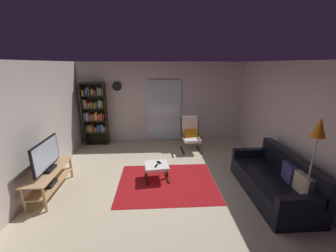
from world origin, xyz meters
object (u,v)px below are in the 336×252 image
(wall_clock, at_px, (117,86))
(leather_sofa, at_px, (275,181))
(lounge_armchair, at_px, (190,133))
(ottoman, at_px, (157,167))
(bookshelf_near_tv, at_px, (95,112))
(floor_lamp_by_sofa, at_px, (317,138))
(television, at_px, (46,156))
(cell_phone, at_px, (159,162))
(tv_stand, at_px, (50,178))
(tv_remote, at_px, (156,166))

(wall_clock, bearing_deg, leather_sofa, -41.88)
(lounge_armchair, relative_size, ottoman, 1.80)
(bookshelf_near_tv, bearing_deg, floor_lamp_by_sofa, -40.46)
(bookshelf_near_tv, xyz_separation_m, ottoman, (1.94, -2.34, -0.75))
(leather_sofa, relative_size, floor_lamp_by_sofa, 1.12)
(bookshelf_near_tv, distance_m, ottoman, 3.13)
(television, xyz_separation_m, ottoman, (2.15, 0.40, -0.51))
(cell_phone, distance_m, floor_lamp_by_sofa, 3.01)
(tv_stand, xyz_separation_m, lounge_armchair, (3.17, 2.07, 0.20))
(television, height_order, ottoman, television)
(bookshelf_near_tv, bearing_deg, cell_phone, -48.51)
(tv_stand, distance_m, tv_remote, 2.17)
(bookshelf_near_tv, height_order, floor_lamp_by_sofa, bookshelf_near_tv)
(leather_sofa, bearing_deg, television, 175.86)
(tv_stand, xyz_separation_m, ottoman, (2.15, 0.42, -0.04))
(cell_phone, bearing_deg, leather_sofa, -45.17)
(lounge_armchair, relative_size, floor_lamp_by_sofa, 0.58)
(tv_stand, height_order, wall_clock, wall_clock)
(floor_lamp_by_sofa, bearing_deg, wall_clock, 133.40)
(bookshelf_near_tv, relative_size, ottoman, 3.49)
(television, relative_size, bookshelf_near_tv, 0.48)
(wall_clock, bearing_deg, ottoman, -63.74)
(wall_clock, bearing_deg, tv_stand, -107.81)
(wall_clock, bearing_deg, floor_lamp_by_sofa, -46.60)
(television, bearing_deg, floor_lamp_by_sofa, -12.30)
(bookshelf_near_tv, distance_m, tv_remote, 3.17)
(television, bearing_deg, lounge_armchair, 32.96)
(ottoman, height_order, tv_remote, tv_remote)
(cell_phone, bearing_deg, ottoman, -147.81)
(ottoman, distance_m, tv_remote, 0.10)
(leather_sofa, xyz_separation_m, cell_phone, (-2.29, 0.81, 0.07))
(cell_phone, bearing_deg, floor_lamp_by_sofa, -57.59)
(ottoman, relative_size, wall_clock, 1.96)
(lounge_armchair, bearing_deg, leather_sofa, -61.05)
(tv_stand, relative_size, television, 1.36)
(tv_stand, height_order, ottoman, tv_stand)
(tv_stand, distance_m, bookshelf_near_tv, 2.85)
(tv_stand, height_order, floor_lamp_by_sofa, floor_lamp_by_sofa)
(tv_remote, height_order, wall_clock, wall_clock)
(lounge_armchair, distance_m, tv_remote, 2.02)
(ottoman, bearing_deg, wall_clock, 116.26)
(bookshelf_near_tv, distance_m, leather_sofa, 5.32)
(bookshelf_near_tv, distance_m, cell_phone, 3.09)
(tv_stand, bearing_deg, floor_lamp_by_sofa, -12.09)
(tv_stand, relative_size, ottoman, 2.26)
(television, xyz_separation_m, bookshelf_near_tv, (0.20, 2.74, 0.24))
(tv_remote, height_order, floor_lamp_by_sofa, floor_lamp_by_sofa)
(leather_sofa, bearing_deg, tv_stand, 176.08)
(tv_stand, relative_size, wall_clock, 4.42)
(cell_phone, xyz_separation_m, floor_lamp_by_sofa, (2.39, -1.48, 1.09))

